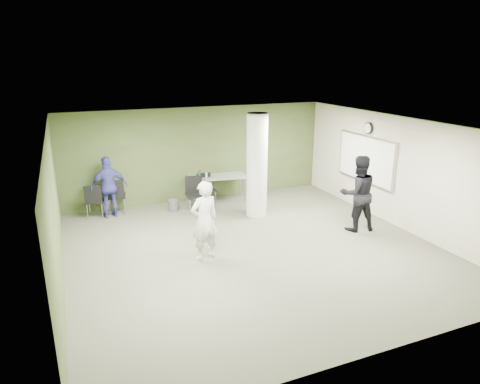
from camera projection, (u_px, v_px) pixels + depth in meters
name	position (u px, v px, depth m)	size (l,w,h in m)	color
floor	(253.00, 249.00, 9.72)	(8.00, 8.00, 0.00)	#4E4C3D
ceiling	(254.00, 126.00, 8.88)	(8.00, 8.00, 0.00)	white
wall_back	(199.00, 154.00, 12.83)	(8.00, 0.02, 2.80)	#404E24
wall_left	(55.00, 214.00, 7.84)	(0.02, 8.00, 2.80)	#404E24
wall_right_cream	(398.00, 172.00, 10.76)	(0.02, 8.00, 2.80)	beige
column	(257.00, 166.00, 11.43)	(0.56, 0.56, 2.80)	silver
whiteboard	(365.00, 159.00, 11.76)	(0.05, 2.30, 1.30)	silver
wall_clock	(368.00, 128.00, 11.51)	(0.06, 0.32, 0.32)	black
folding_table	(217.00, 178.00, 12.74)	(1.76, 0.96, 1.05)	gray
wastebasket	(173.00, 205.00, 12.12)	(0.28, 0.28, 0.32)	#4C4C4C
chair_back_left	(94.00, 199.00, 11.46)	(0.56, 0.56, 0.94)	black
chair_back_right	(116.00, 194.00, 11.75)	(0.57, 0.57, 1.01)	black
chair_table_left	(195.00, 191.00, 11.97)	(0.54, 0.54, 1.00)	black
chair_table_right	(206.00, 187.00, 12.56)	(0.50, 0.50, 0.93)	black
woman_white	(204.00, 221.00, 9.00)	(0.63, 0.42, 1.74)	silver
man_black	(358.00, 193.00, 10.55)	(0.93, 0.72, 1.91)	black
man_blue	(109.00, 187.00, 11.47)	(0.99, 0.41, 1.68)	#38398C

